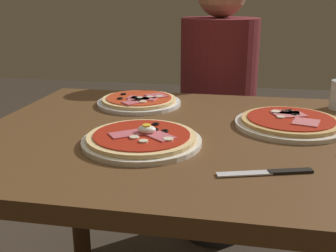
# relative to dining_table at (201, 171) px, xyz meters

# --- Properties ---
(dining_table) EXTENTS (1.17, 0.86, 0.73)m
(dining_table) POSITION_rel_dining_table_xyz_m (0.00, 0.00, 0.00)
(dining_table) COLOR brown
(dining_table) RESTS_ON ground
(pizza_foreground) EXTENTS (0.29, 0.29, 0.05)m
(pizza_foreground) POSITION_rel_dining_table_xyz_m (-0.13, -0.11, 0.12)
(pizza_foreground) COLOR silver
(pizza_foreground) RESTS_ON dining_table
(pizza_across_left) EXTENTS (0.27, 0.27, 0.03)m
(pizza_across_left) POSITION_rel_dining_table_xyz_m (-0.23, 0.24, 0.12)
(pizza_across_left) COLOR white
(pizza_across_left) RESTS_ON dining_table
(pizza_across_right) EXTENTS (0.30, 0.30, 0.03)m
(pizza_across_right) POSITION_rel_dining_table_xyz_m (0.23, 0.09, 0.12)
(pizza_across_right) COLOR silver
(pizza_across_right) RESTS_ON dining_table
(knife) EXTENTS (0.19, 0.08, 0.01)m
(knife) POSITION_rel_dining_table_xyz_m (0.16, -0.23, 0.11)
(knife) COLOR silver
(knife) RESTS_ON dining_table
(diner_person) EXTENTS (0.32, 0.32, 1.18)m
(diner_person) POSITION_rel_dining_table_xyz_m (-0.01, 0.70, -0.05)
(diner_person) COLOR black
(diner_person) RESTS_ON ground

